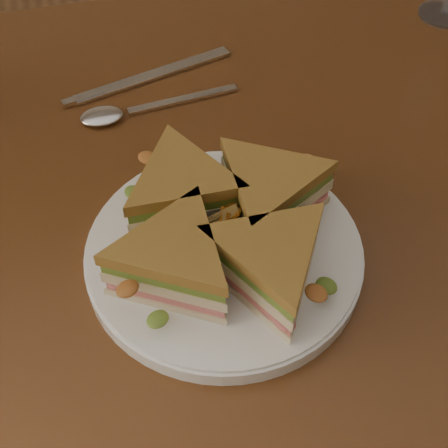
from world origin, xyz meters
The scene contains 6 objects.
table centered at (0.00, 0.00, 0.65)m, with size 1.20×0.80×0.75m.
plate centered at (-0.03, -0.07, 0.76)m, with size 0.25×0.25×0.02m, color white.
sandwich_wedges centered at (-0.03, -0.07, 0.79)m, with size 0.26×0.26×0.06m.
crisps_mound centered at (-0.03, -0.07, 0.79)m, with size 0.09×0.09×0.05m, color #B66217, non-canonical shape.
spoon centered at (-0.09, 0.15, 0.75)m, with size 0.18×0.04×0.01m.
knife centered at (-0.06, 0.21, 0.75)m, with size 0.21×0.07×0.00m.
Camera 1 is at (-0.12, -0.41, 1.21)m, focal length 50.00 mm.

